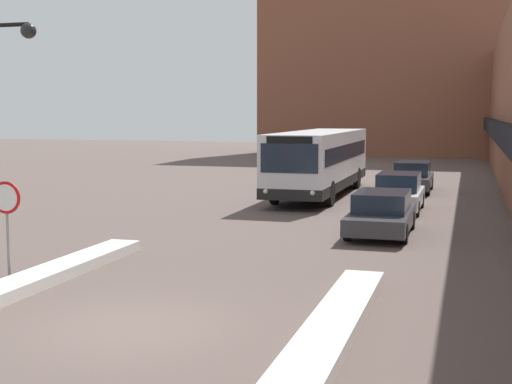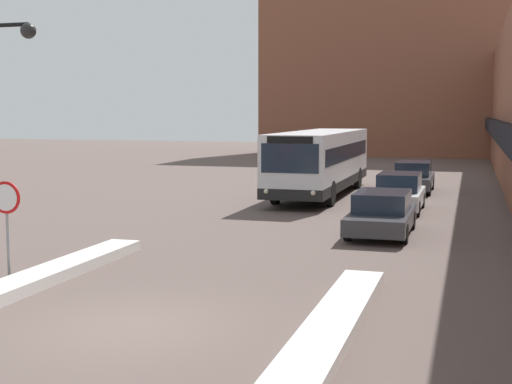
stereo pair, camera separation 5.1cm
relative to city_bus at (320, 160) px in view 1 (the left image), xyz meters
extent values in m
plane|color=brown|center=(0.93, -21.67, -1.68)|extent=(160.00, 160.00, 0.00)
cube|color=black|center=(8.18, 2.33, 1.37)|extent=(0.50, 60.00, 0.90)
cube|color=brown|center=(0.93, 34.04, 7.04)|extent=(26.00, 8.00, 17.45)
cube|color=silver|center=(-2.67, -19.66, -1.54)|extent=(0.90, 9.53, 0.28)
cube|color=silver|center=(4.53, -20.82, -1.56)|extent=(0.90, 7.99, 0.25)
cube|color=silver|center=(0.00, 0.01, 0.08)|extent=(2.66, 12.13, 2.60)
cube|color=black|center=(0.00, 0.01, -0.99)|extent=(2.68, 12.15, 0.45)
cube|color=#192333|center=(0.00, 0.01, 0.44)|extent=(2.68, 11.16, 0.71)
cube|color=#192333|center=(0.00, -6.07, 0.47)|extent=(2.34, 0.03, 1.17)
cube|color=black|center=(0.00, -6.07, 1.20)|extent=(1.86, 0.03, 0.28)
sphere|color=#F2EAC6|center=(-0.96, -6.08, -0.87)|extent=(0.20, 0.20, 0.20)
sphere|color=#F2EAC6|center=(0.96, -6.08, -0.87)|extent=(0.20, 0.20, 0.20)
cylinder|color=black|center=(-1.21, -3.75, -1.14)|extent=(0.28, 1.09, 1.09)
cylinder|color=black|center=(1.21, -3.75, -1.14)|extent=(0.28, 1.09, 1.09)
cylinder|color=black|center=(-1.21, 3.77, -1.14)|extent=(0.28, 1.09, 1.09)
cylinder|color=black|center=(1.21, 3.77, -1.14)|extent=(0.28, 1.09, 1.09)
cube|color=#38383D|center=(4.13, -10.21, -1.18)|extent=(1.90, 4.58, 0.53)
cube|color=#192333|center=(4.13, -10.10, -0.60)|extent=(1.67, 2.52, 0.63)
cylinder|color=black|center=(5.00, -11.63, -1.38)|extent=(0.20, 0.61, 0.61)
cylinder|color=black|center=(3.26, -11.63, -1.38)|extent=(0.20, 0.61, 0.61)
cylinder|color=black|center=(5.00, -8.79, -1.38)|extent=(0.20, 0.61, 0.61)
cylinder|color=black|center=(3.26, -8.79, -1.38)|extent=(0.20, 0.61, 0.61)
cube|color=silver|center=(4.13, -4.43, -1.14)|extent=(1.82, 4.39, 0.60)
cube|color=#192333|center=(4.13, -4.32, -0.50)|extent=(1.60, 2.42, 0.69)
cylinder|color=black|center=(4.96, -5.80, -1.38)|extent=(0.20, 0.62, 0.62)
cylinder|color=black|center=(3.30, -5.80, -1.38)|extent=(0.20, 0.62, 0.62)
cylinder|color=black|center=(4.96, -3.07, -1.38)|extent=(0.20, 0.62, 0.62)
cylinder|color=black|center=(3.30, -3.07, -1.38)|extent=(0.20, 0.62, 0.62)
cube|color=#38383D|center=(4.13, 2.84, -1.13)|extent=(1.85, 4.63, 0.56)
cube|color=#192333|center=(4.13, 2.96, -0.51)|extent=(1.63, 2.55, 0.68)
cylinder|color=black|center=(4.98, 1.41, -1.35)|extent=(0.20, 0.67, 0.67)
cylinder|color=black|center=(3.28, 1.41, -1.35)|extent=(0.20, 0.67, 0.67)
cylinder|color=black|center=(4.98, 4.28, -1.35)|extent=(0.20, 0.67, 0.67)
cylinder|color=black|center=(3.28, 4.28, -1.35)|extent=(0.20, 0.67, 0.67)
cylinder|color=gray|center=(-3.47, -19.27, -0.50)|extent=(0.07, 0.07, 2.38)
cylinder|color=red|center=(-3.47, -19.29, 0.31)|extent=(0.76, 0.03, 0.76)
cylinder|color=white|center=(-3.47, -19.30, 0.31)|extent=(0.62, 0.01, 0.62)
cylinder|color=black|center=(-3.56, -18.93, 4.29)|extent=(1.20, 0.10, 0.10)
sphere|color=black|center=(-2.96, -18.93, 4.14)|extent=(0.36, 0.36, 0.36)
camera|label=1|loc=(6.79, -33.33, 2.28)|focal=50.00mm
camera|label=2|loc=(6.84, -33.31, 2.28)|focal=50.00mm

